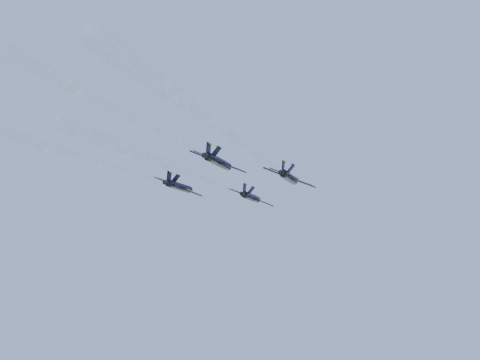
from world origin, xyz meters
The scene contains 7 objects.
jet_lead centered at (-5.70, 15.97, 97.17)m, with size 10.44×15.48×5.32m.
jet_left centered at (-13.89, -0.68, 97.17)m, with size 10.44×15.48×5.32m.
jet_right centered at (9.58, 6.64, 97.17)m, with size 10.44×15.48×5.32m.
jet_slot centered at (3.34, -9.82, 97.17)m, with size 10.44×15.48×5.32m.
smoke_trail_lead centered at (11.99, -34.71, 97.20)m, with size 24.85×66.18×3.15m.
smoke_trail_left centered at (3.80, -51.35, 97.20)m, with size 24.85×66.18×3.15m.
smoke_trail_right centered at (27.27, -44.04, 97.20)m, with size 24.85×66.18×3.15m.
Camera 1 is at (59.87, -87.67, 65.30)m, focal length 40.00 mm.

